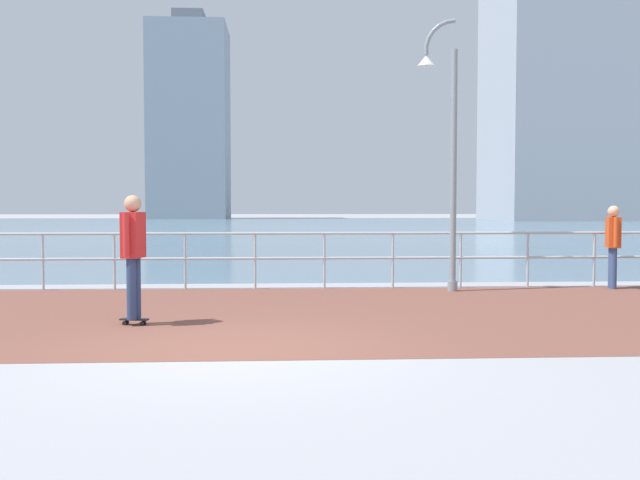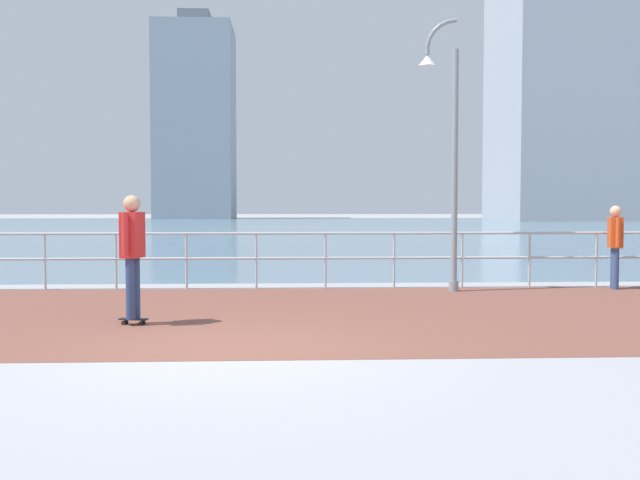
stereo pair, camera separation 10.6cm
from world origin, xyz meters
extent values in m
plane|color=#9E9EA3|center=(0.00, 40.00, 0.00)|extent=(220.00, 220.00, 0.00)
cube|color=brown|center=(0.00, 2.75, 0.00)|extent=(28.00, 6.72, 0.01)
cube|color=slate|center=(0.00, 51.11, 0.00)|extent=(180.00, 88.00, 0.00)
cylinder|color=#B2BCC1|center=(-4.20, 6.11, 0.56)|extent=(0.05, 0.05, 1.12)
cylinder|color=#B2BCC1|center=(-2.80, 6.11, 0.56)|extent=(0.05, 0.05, 1.12)
cylinder|color=#B2BCC1|center=(-1.40, 6.11, 0.56)|extent=(0.05, 0.05, 1.12)
cylinder|color=#B2BCC1|center=(0.00, 6.11, 0.56)|extent=(0.05, 0.05, 1.12)
cylinder|color=#B2BCC1|center=(1.40, 6.11, 0.56)|extent=(0.05, 0.05, 1.12)
cylinder|color=#B2BCC1|center=(2.80, 6.11, 0.56)|extent=(0.05, 0.05, 1.12)
cylinder|color=#B2BCC1|center=(4.20, 6.11, 0.56)|extent=(0.05, 0.05, 1.12)
cylinder|color=#B2BCC1|center=(5.60, 6.11, 0.56)|extent=(0.05, 0.05, 1.12)
cylinder|color=#B2BCC1|center=(7.00, 6.11, 0.56)|extent=(0.05, 0.05, 1.12)
cylinder|color=#B2BCC1|center=(0.00, 6.11, 1.12)|extent=(25.20, 0.06, 0.06)
cylinder|color=#B2BCC1|center=(0.00, 6.11, 0.62)|extent=(25.20, 0.06, 0.06)
cylinder|color=gray|center=(3.89, 5.51, 0.10)|extent=(0.19, 0.19, 0.20)
cylinder|color=gray|center=(3.89, 5.51, 2.35)|extent=(0.12, 0.12, 4.70)
cylinder|color=gray|center=(3.81, 5.52, 5.24)|extent=(0.19, 0.11, 0.11)
cylinder|color=gray|center=(3.66, 5.54, 5.19)|extent=(0.20, 0.11, 0.15)
cylinder|color=gray|center=(3.53, 5.56, 5.11)|extent=(0.20, 0.11, 0.18)
cylinder|color=gray|center=(3.43, 5.57, 4.99)|extent=(0.17, 0.11, 0.19)
cylinder|color=gray|center=(3.37, 5.58, 4.85)|extent=(0.14, 0.10, 0.19)
cylinder|color=gray|center=(3.35, 5.58, 4.69)|extent=(0.10, 0.09, 0.17)
cone|color=silver|center=(3.35, 5.58, 4.49)|extent=(0.36, 0.36, 0.22)
cylinder|color=black|center=(-1.40, 1.81, 0.03)|extent=(0.06, 0.04, 0.06)
cylinder|color=black|center=(-1.41, 1.74, 0.03)|extent=(0.06, 0.04, 0.06)
cylinder|color=black|center=(-1.65, 1.87, 0.03)|extent=(0.06, 0.04, 0.06)
cylinder|color=black|center=(-1.66, 1.79, 0.03)|extent=(0.06, 0.04, 0.06)
cube|color=black|center=(-1.53, 1.80, 0.08)|extent=(0.41, 0.19, 0.02)
cylinder|color=navy|center=(-1.51, 1.88, 0.52)|extent=(0.15, 0.15, 0.86)
cylinder|color=navy|center=(-1.55, 1.72, 0.52)|extent=(0.15, 0.15, 0.86)
cube|color=red|center=(-1.53, 1.80, 1.26)|extent=(0.31, 0.38, 0.64)
cylinder|color=red|center=(-1.48, 2.03, 1.28)|extent=(0.11, 0.11, 0.61)
cylinder|color=red|center=(-1.58, 1.58, 1.28)|extent=(0.11, 0.11, 0.61)
sphere|color=tan|center=(-1.53, 1.80, 1.70)|extent=(0.24, 0.24, 0.24)
cylinder|color=#384C7A|center=(7.24, 5.84, 0.42)|extent=(0.16, 0.16, 0.83)
cylinder|color=#384C7A|center=(7.21, 5.68, 0.42)|extent=(0.16, 0.16, 0.83)
cube|color=#D84C1E|center=(7.22, 5.76, 1.14)|extent=(0.31, 0.38, 0.62)
cylinder|color=#D84C1E|center=(7.27, 5.98, 1.16)|extent=(0.11, 0.11, 0.59)
cylinder|color=#D84C1E|center=(7.17, 5.53, 1.16)|extent=(0.11, 0.11, 0.59)
sphere|color=#DBAD89|center=(7.22, 5.76, 1.56)|extent=(0.23, 0.23, 0.23)
cube|color=#8493A3|center=(-12.20, 91.48, 13.23)|extent=(10.50, 10.61, 26.47)
cube|color=slate|center=(-12.20, 91.48, 27.47)|extent=(4.20, 4.24, 2.00)
cube|color=#A3A8B2|center=(34.94, 77.16, 22.48)|extent=(17.03, 15.51, 44.96)
camera|label=1|loc=(0.54, -8.17, 1.66)|focal=39.74mm
camera|label=2|loc=(0.65, -8.17, 1.66)|focal=39.74mm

